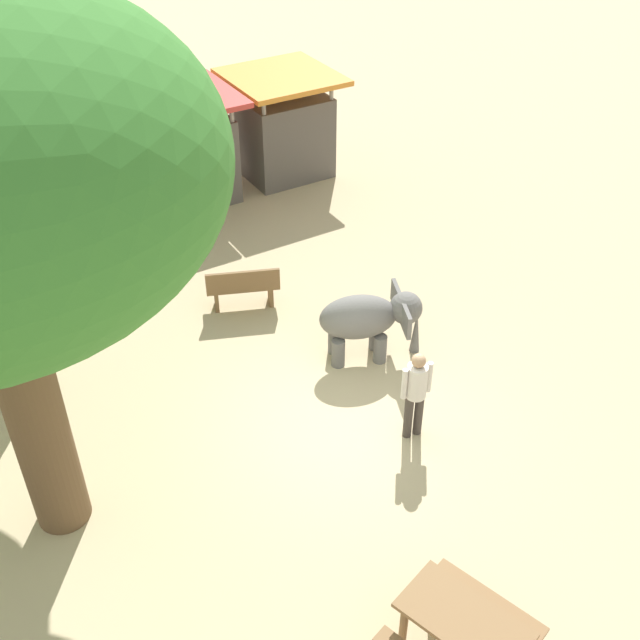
# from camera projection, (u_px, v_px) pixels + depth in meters

# --- Properties ---
(ground_plane) EXTENTS (60.00, 60.00, 0.00)m
(ground_plane) POSITION_uv_depth(u_px,v_px,m) (343.00, 423.00, 12.57)
(ground_plane) COLOR tan
(elephant) EXTENTS (1.83, 1.44, 1.28)m
(elephant) POSITION_uv_depth(u_px,v_px,m) (369.00, 319.00, 13.46)
(elephant) COLOR slate
(elephant) RESTS_ON ground_plane
(person_handler) EXTENTS (0.51, 0.32, 1.62)m
(person_handler) POSITION_uv_depth(u_px,v_px,m) (416.00, 389.00, 11.81)
(person_handler) COLOR #3F3833
(person_handler) RESTS_ON ground_plane
(wooden_bench) EXTENTS (1.45, 0.89, 0.88)m
(wooden_bench) POSITION_uv_depth(u_px,v_px,m) (243.00, 287.00, 14.85)
(wooden_bench) COLOR brown
(wooden_bench) RESTS_ON ground_plane
(picnic_table_near) EXTENTS (1.87, 1.88, 0.78)m
(picnic_table_near) POSITION_uv_depth(u_px,v_px,m) (463.00, 628.00, 9.03)
(picnic_table_near) COLOR olive
(picnic_table_near) RESTS_ON ground_plane
(market_stall_teal) EXTENTS (2.50, 2.50, 2.52)m
(market_stall_teal) POSITION_uv_depth(u_px,v_px,m) (74.00, 179.00, 17.00)
(market_stall_teal) COLOR #59514C
(market_stall_teal) RESTS_ON ground_plane
(market_stall_red) EXTENTS (2.50, 2.50, 2.52)m
(market_stall_red) POSITION_uv_depth(u_px,v_px,m) (185.00, 153.00, 18.07)
(market_stall_red) COLOR #59514C
(market_stall_red) RESTS_ON ground_plane
(market_stall_orange) EXTENTS (2.50, 2.50, 2.52)m
(market_stall_orange) POSITION_uv_depth(u_px,v_px,m) (283.00, 130.00, 19.14)
(market_stall_orange) COLOR #59514C
(market_stall_orange) RESTS_ON ground_plane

